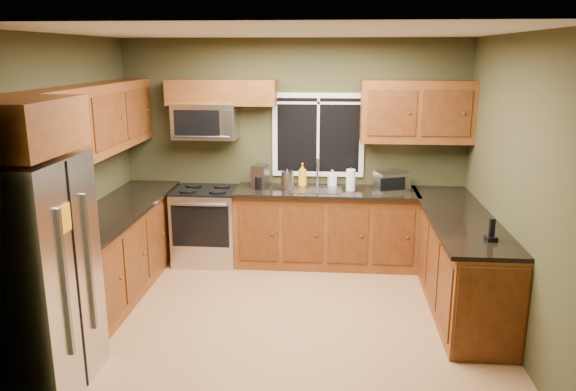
# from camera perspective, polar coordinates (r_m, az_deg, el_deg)

# --- Properties ---
(floor) EXTENTS (4.20, 4.20, 0.00)m
(floor) POSITION_cam_1_polar(r_m,az_deg,el_deg) (5.65, -0.82, -12.27)
(floor) COLOR #966A42
(floor) RESTS_ON ground
(ceiling) EXTENTS (4.20, 4.20, 0.00)m
(ceiling) POSITION_cam_1_polar(r_m,az_deg,el_deg) (5.05, -0.93, 16.28)
(ceiling) COLOR white
(ceiling) RESTS_ON back_wall
(back_wall) EXTENTS (4.20, 0.00, 4.20)m
(back_wall) POSITION_cam_1_polar(r_m,az_deg,el_deg) (6.94, 0.58, 4.56)
(back_wall) COLOR #37361D
(back_wall) RESTS_ON ground
(front_wall) EXTENTS (4.20, 0.00, 4.20)m
(front_wall) POSITION_cam_1_polar(r_m,az_deg,el_deg) (3.47, -3.79, -5.54)
(front_wall) COLOR #37361D
(front_wall) RESTS_ON ground
(left_wall) EXTENTS (0.00, 3.60, 3.60)m
(left_wall) POSITION_cam_1_polar(r_m,az_deg,el_deg) (5.78, -22.09, 1.50)
(left_wall) COLOR #37361D
(left_wall) RESTS_ON ground
(right_wall) EXTENTS (0.00, 3.60, 3.60)m
(right_wall) POSITION_cam_1_polar(r_m,az_deg,el_deg) (5.40, 21.88, 0.69)
(right_wall) COLOR #37361D
(right_wall) RESTS_ON ground
(window) EXTENTS (1.12, 0.03, 1.02)m
(window) POSITION_cam_1_polar(r_m,az_deg,el_deg) (6.88, 3.08, 6.16)
(window) COLOR white
(window) RESTS_ON back_wall
(base_cabinets_left) EXTENTS (0.60, 2.65, 0.90)m
(base_cabinets_left) POSITION_cam_1_polar(r_m,az_deg,el_deg) (6.31, -16.97, -5.54)
(base_cabinets_left) COLOR brown
(base_cabinets_left) RESTS_ON ground
(countertop_left) EXTENTS (0.65, 2.65, 0.04)m
(countertop_left) POSITION_cam_1_polar(r_m,az_deg,el_deg) (6.16, -17.07, -1.44)
(countertop_left) COLOR black
(countertop_left) RESTS_ON base_cabinets_left
(base_cabinets_back) EXTENTS (2.17, 0.60, 0.90)m
(base_cabinets_back) POSITION_cam_1_polar(r_m,az_deg,el_deg) (6.85, 3.85, -3.37)
(base_cabinets_back) COLOR brown
(base_cabinets_back) RESTS_ON ground
(countertop_back) EXTENTS (2.17, 0.65, 0.04)m
(countertop_back) POSITION_cam_1_polar(r_m,az_deg,el_deg) (6.70, 3.91, 0.40)
(countertop_back) COLOR black
(countertop_back) RESTS_ON base_cabinets_back
(base_cabinets_peninsula) EXTENTS (0.60, 2.52, 0.90)m
(base_cabinets_peninsula) POSITION_cam_1_polar(r_m,az_deg,el_deg) (6.08, 16.92, -6.29)
(base_cabinets_peninsula) COLOR brown
(base_cabinets_peninsula) RESTS_ON ground
(countertop_peninsula) EXTENTS (0.65, 2.50, 0.04)m
(countertop_peninsula) POSITION_cam_1_polar(r_m,az_deg,el_deg) (5.94, 17.00, -2.02)
(countertop_peninsula) COLOR black
(countertop_peninsula) RESTS_ON base_cabinets_peninsula
(upper_cabinets_left) EXTENTS (0.33, 2.65, 0.72)m
(upper_cabinets_left) POSITION_cam_1_polar(r_m,az_deg,el_deg) (6.05, -19.14, 7.21)
(upper_cabinets_left) COLOR brown
(upper_cabinets_left) RESTS_ON left_wall
(upper_cabinets_back_left) EXTENTS (1.30, 0.33, 0.30)m
(upper_cabinets_back_left) POSITION_cam_1_polar(r_m,az_deg,el_deg) (6.81, -6.78, 10.38)
(upper_cabinets_back_left) COLOR brown
(upper_cabinets_back_left) RESTS_ON back_wall
(upper_cabinets_back_right) EXTENTS (1.30, 0.33, 0.72)m
(upper_cabinets_back_right) POSITION_cam_1_polar(r_m,az_deg,el_deg) (6.76, 12.97, 8.30)
(upper_cabinets_back_right) COLOR brown
(upper_cabinets_back_right) RESTS_ON back_wall
(upper_cabinet_over_fridge) EXTENTS (0.72, 0.90, 0.38)m
(upper_cabinet_over_fridge) POSITION_cam_1_polar(r_m,az_deg,el_deg) (4.37, -26.22, 6.34)
(upper_cabinet_over_fridge) COLOR brown
(upper_cabinet_over_fridge) RESTS_ON left_wall
(refrigerator) EXTENTS (0.74, 0.90, 1.80)m
(refrigerator) POSITION_cam_1_polar(r_m,az_deg,el_deg) (4.64, -24.68, -7.58)
(refrigerator) COLOR #B7B7BC
(refrigerator) RESTS_ON ground
(range) EXTENTS (0.76, 0.69, 0.94)m
(range) POSITION_cam_1_polar(r_m,az_deg,el_deg) (6.99, -8.27, -2.97)
(range) COLOR #B7B7BC
(range) RESTS_ON ground
(microwave) EXTENTS (0.76, 0.41, 0.42)m
(microwave) POSITION_cam_1_polar(r_m,az_deg,el_deg) (6.86, -8.39, 7.49)
(microwave) COLOR #B7B7BC
(microwave) RESTS_ON back_wall
(sink) EXTENTS (0.60, 0.42, 0.36)m
(sink) POSITION_cam_1_polar(r_m,az_deg,el_deg) (6.71, 2.94, 0.72)
(sink) COLOR slate
(sink) RESTS_ON countertop_back
(toaster_oven) EXTENTS (0.43, 0.39, 0.23)m
(toaster_oven) POSITION_cam_1_polar(r_m,az_deg,el_deg) (6.72, 10.49, 1.41)
(toaster_oven) COLOR #B7B7BC
(toaster_oven) RESTS_ON countertop_back
(coffee_maker) EXTENTS (0.21, 0.25, 0.28)m
(coffee_maker) POSITION_cam_1_polar(r_m,az_deg,el_deg) (6.76, -2.88, 1.87)
(coffee_maker) COLOR slate
(coffee_maker) RESTS_ON countertop_back
(kettle) EXTENTS (0.15, 0.15, 0.26)m
(kettle) POSITION_cam_1_polar(r_m,az_deg,el_deg) (6.66, -0.07, 1.60)
(kettle) COLOR #B7B7BC
(kettle) RESTS_ON countertop_back
(paper_towel_roll) EXTENTS (0.14, 0.14, 0.28)m
(paper_towel_roll) POSITION_cam_1_polar(r_m,az_deg,el_deg) (6.68, 6.38, 1.59)
(paper_towel_roll) COLOR white
(paper_towel_roll) RESTS_ON countertop_back
(soap_bottle_a) EXTENTS (0.12, 0.12, 0.29)m
(soap_bottle_a) POSITION_cam_1_polar(r_m,az_deg,el_deg) (6.82, 1.48, 2.11)
(soap_bottle_a) COLOR orange
(soap_bottle_a) RESTS_ON countertop_back
(soap_bottle_b) EXTENTS (0.11, 0.11, 0.20)m
(soap_bottle_b) POSITION_cam_1_polar(r_m,az_deg,el_deg) (6.89, 4.50, 1.79)
(soap_bottle_b) COLOR white
(soap_bottle_b) RESTS_ON countertop_back
(cordless_phone) EXTENTS (0.11, 0.11, 0.20)m
(cordless_phone) POSITION_cam_1_polar(r_m,az_deg,el_deg) (5.18, 19.96, -3.72)
(cordless_phone) COLOR black
(cordless_phone) RESTS_ON countertop_peninsula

